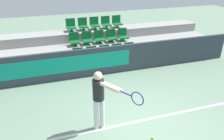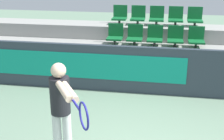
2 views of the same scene
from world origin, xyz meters
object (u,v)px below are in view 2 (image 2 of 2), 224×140
Objects in this scene: stadium_chair_1 at (131,59)px; stadium_chair_5 at (115,35)px; stadium_chair_0 at (110,58)px; tennis_player at (62,108)px; stadium_chair_3 at (175,61)px; stadium_chair_13 at (176,17)px; stadium_chair_12 at (157,17)px; stadium_chair_8 at (175,38)px; stadium_chair_10 at (120,16)px; stadium_chair_2 at (153,60)px; stadium_chair_7 at (155,37)px; stadium_chair_4 at (198,62)px; stadium_chair_6 at (135,36)px; stadium_chair_14 at (195,18)px; stadium_chair_9 at (196,38)px; stadium_chair_11 at (138,16)px.

stadium_chair_1 is 1.00× the size of stadium_chair_5.
stadium_chair_0 is 0.32× the size of tennis_player.
stadium_chair_3 is 1.00× the size of stadium_chair_13.
tennis_player is (-1.15, -5.46, -0.40)m from stadium_chair_12.
stadium_chair_1 and stadium_chair_3 have the same top height.
stadium_chair_8 is 1.00× the size of stadium_chair_10.
stadium_chair_10 is (-1.66, 0.87, 0.40)m from stadium_chair_8.
stadium_chair_7 is at bearing 90.00° from stadium_chair_2.
stadium_chair_10 and stadium_chair_12 have the same top height.
tennis_player is at bearing -101.89° from stadium_chair_12.
stadium_chair_3 is at bearing -72.40° from stadium_chair_12.
stadium_chair_1 is at bearing 180.00° from stadium_chair_4.
stadium_chair_13 is at bearing 90.00° from stadium_chair_3.
stadium_chair_6 is at bearing 90.00° from stadium_chair_1.
stadium_chair_6 is (-1.10, 0.87, 0.40)m from stadium_chair_3.
stadium_chair_6 is at bearing 180.00° from stadium_chair_7.
stadium_chair_10 is at bearing 133.58° from stadium_chair_3.
stadium_chair_7 is at bearing -122.39° from stadium_chair_13.
stadium_chair_14 is (2.21, 0.87, 0.40)m from stadium_chair_5.
stadium_chair_6 is 1.10m from stadium_chair_10.
stadium_chair_1 and stadium_chair_4 have the same top height.
stadium_chair_0 and stadium_chair_4 have the same top height.
stadium_chair_10 is at bearing 180.00° from stadium_chair_12.
stadium_chair_0 is 1.00× the size of stadium_chair_8.
stadium_chair_8 is at bearing 90.00° from stadium_chair_3.
stadium_chair_3 is (0.55, 0.00, 0.00)m from stadium_chair_2.
stadium_chair_9 is 1.91m from stadium_chair_11.
stadium_chair_8 reaches higher than stadium_chair_4.
stadium_chair_5 is 1.10m from stadium_chair_11.
stadium_chair_10 is 5.47m from tennis_player.
tennis_player is (-0.60, -3.72, 0.40)m from stadium_chair_1.
stadium_chair_6 is 1.00× the size of stadium_chair_13.
stadium_chair_5 is 1.00× the size of stadium_chair_10.
stadium_chair_1 is 1.00× the size of stadium_chair_14.
stadium_chair_2 is 1.10m from stadium_chair_6.
stadium_chair_11 is at bearing 72.40° from stadium_chair_0.
stadium_chair_1 is 0.32× the size of tennis_player.
tennis_player is (-0.04, -4.59, -0.00)m from stadium_chair_5.
stadium_chair_10 is (-0.55, 1.74, 0.80)m from stadium_chair_1.
stadium_chair_4 is 1.00× the size of stadium_chair_8.
stadium_chair_5 is at bearing 57.32° from tennis_player.
stadium_chair_6 is 1.00× the size of stadium_chair_12.
stadium_chair_12 is (-1.10, 0.87, 0.40)m from stadium_chair_9.
stadium_chair_1 is 1.00× the size of stadium_chair_13.
stadium_chair_8 is (0.55, 0.00, 0.00)m from stadium_chair_7.
stadium_chair_10 reaches higher than stadium_chair_7.
stadium_chair_6 is at bearing 50.47° from tennis_player.
stadium_chair_10 and stadium_chair_11 have the same top height.
stadium_chair_3 is at bearing -90.00° from stadium_chair_13.
stadium_chair_14 reaches higher than stadium_chair_7.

